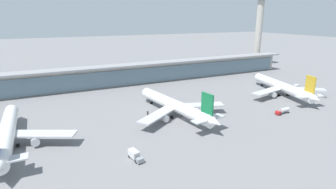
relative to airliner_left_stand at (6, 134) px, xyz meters
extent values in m
plane|color=slate|center=(74.18, -3.91, -5.43)|extent=(1200.00, 1200.00, 0.00)
cylinder|color=white|center=(0.01, 1.32, 0.02)|extent=(5.98, 54.58, 5.75)
cone|color=white|center=(0.13, 30.90, 0.02)|extent=(5.66, 5.20, 5.64)
cube|color=black|center=(0.12, 27.61, 1.03)|extent=(4.32, 2.40, 0.69)
cube|color=#B7BABF|center=(12.38, -3.74, -0.99)|extent=(25.05, 16.66, 0.69)
cylinder|color=silver|center=(9.40, -4.30, -2.97)|extent=(3.19, 4.18, 3.17)
cylinder|color=black|center=(3.17, -1.66, -4.74)|extent=(1.20, 1.39, 1.39)
cylinder|color=black|center=(0.10, 23.15, -4.74)|extent=(1.20, 1.39, 1.39)
cylinder|color=white|center=(72.26, 2.73, 0.02)|extent=(13.48, 54.81, 5.75)
cone|color=white|center=(68.04, 32.01, 0.02)|extent=(6.32, 5.93, 5.64)
cone|color=white|center=(76.44, -26.26, 0.60)|extent=(6.03, 7.00, 5.18)
cube|color=black|center=(68.51, 28.75, 1.03)|extent=(4.61, 2.97, 0.69)
cube|color=#B7BABF|center=(60.70, -3.99, -0.99)|extent=(24.08, 19.19, 0.69)
cube|color=#B7BABF|center=(85.25, -0.45, -0.99)|extent=(25.55, 13.62, 0.69)
cylinder|color=silver|center=(63.73, -4.14, -2.97)|extent=(3.74, 4.58, 3.17)
cylinder|color=silver|center=(82.38, -1.45, -2.97)|extent=(3.74, 4.58, 3.17)
cube|color=#14703D|center=(75.73, -21.32, 7.36)|extent=(1.68, 6.97, 8.93)
cube|color=#B7BABF|center=(75.87, -22.30, 0.88)|extent=(16.33, 6.58, 0.50)
cylinder|color=black|center=(69.54, -0.67, -4.74)|extent=(1.38, 1.54, 1.39)
cylinder|color=black|center=(75.83, 0.24, -4.74)|extent=(1.38, 1.54, 1.39)
cylinder|color=black|center=(69.15, 24.33, -4.74)|extent=(1.38, 1.54, 1.39)
cylinder|color=white|center=(150.51, 5.85, 0.02)|extent=(18.47, 54.37, 5.75)
cone|color=white|center=(157.50, 34.59, 0.02)|extent=(6.70, 6.36, 5.64)
cone|color=white|center=(143.60, -22.61, 0.60)|extent=(6.53, 7.37, 5.18)
cube|color=black|center=(156.72, 31.39, 1.03)|extent=(4.75, 3.33, 0.69)
cube|color=#B7BABF|center=(137.28, 3.91, -0.99)|extent=(25.58, 11.50, 0.69)
cube|color=#B7BABF|center=(161.38, -1.94, -0.99)|extent=(23.14, 20.71, 0.69)
cylinder|color=silver|center=(140.04, 2.65, -2.97)|extent=(4.07, 4.80, 3.17)
cylinder|color=silver|center=(158.35, -1.80, -2.97)|extent=(4.07, 4.80, 3.17)
cube|color=gold|center=(144.78, -17.76, 7.36)|extent=(2.31, 6.91, 8.93)
cube|color=#B7BABF|center=(144.54, -18.72, 0.88)|extent=(16.45, 7.99, 0.50)
cylinder|color=black|center=(146.73, 3.71, -4.74)|extent=(1.48, 1.63, 1.39)
cylinder|color=black|center=(152.90, 2.21, -4.74)|extent=(1.48, 1.63, 1.39)
cylinder|color=black|center=(155.67, 27.06, -4.74)|extent=(1.48, 1.63, 1.39)
cube|color=yellow|center=(58.61, 3.09, -4.68)|extent=(3.19, 5.12, 0.60)
cube|color=black|center=(59.35, 5.40, -3.60)|extent=(2.07, 4.04, 1.72)
cylinder|color=black|center=(58.33, 4.95, -4.98)|extent=(0.54, 0.94, 0.90)
cylinder|color=black|center=(59.91, 4.44, -4.98)|extent=(0.54, 0.94, 0.90)
cylinder|color=black|center=(57.30, 1.75, -4.98)|extent=(0.54, 0.94, 0.90)
cylinder|color=black|center=(58.88, 1.24, -4.98)|extent=(0.54, 0.94, 0.90)
cube|color=#234C9E|center=(167.07, 10.29, -4.23)|extent=(2.08, 2.51, 1.50)
cube|color=black|center=(166.28, 10.19, -3.93)|extent=(0.39, 2.07, 0.70)
cube|color=silver|center=(171.14, 10.83, -3.58)|extent=(4.86, 2.88, 2.50)
cylinder|color=black|center=(168.00, 9.35, -4.98)|extent=(0.93, 0.39, 0.90)
cylinder|color=black|center=(167.73, 11.45, -4.98)|extent=(0.93, 0.39, 0.90)
cylinder|color=black|center=(172.76, 9.97, -4.98)|extent=(0.93, 0.39, 0.90)
cylinder|color=black|center=(172.49, 12.07, -4.98)|extent=(0.93, 0.39, 0.90)
cube|color=gray|center=(40.95, -33.29, -4.23)|extent=(2.60, 2.20, 1.50)
cube|color=black|center=(41.10, -34.07, -3.93)|extent=(2.06, 0.51, 0.70)
cube|color=silver|center=(40.18, -29.26, -3.58)|extent=(3.13, 4.95, 2.50)
cylinder|color=black|center=(41.84, -32.30, -4.98)|extent=(0.44, 0.94, 0.90)
cylinder|color=black|center=(39.76, -32.70, -4.98)|extent=(0.44, 0.94, 0.90)
cylinder|color=black|center=(40.93, -27.59, -4.98)|extent=(0.44, 0.94, 0.90)
cylinder|color=black|center=(38.86, -27.99, -4.98)|extent=(0.44, 0.94, 0.90)
cube|color=#B21E1E|center=(119.90, -20.16, -4.23)|extent=(2.18, 2.55, 1.50)
cylinder|color=silver|center=(124.69, -19.78, -3.53)|extent=(5.75, 2.53, 2.10)
cylinder|color=black|center=(120.94, -21.19, -4.98)|extent=(0.92, 0.35, 0.90)
cylinder|color=black|center=(120.76, -18.98, -4.98)|extent=(0.92, 0.35, 0.90)
cylinder|color=black|center=(126.62, -20.74, -4.98)|extent=(0.92, 0.35, 0.90)
cylinder|color=black|center=(126.44, -18.54, -4.98)|extent=(0.92, 0.35, 0.90)
cube|color=#B2ADA3|center=(74.18, 74.40, 1.57)|extent=(273.39, 8.00, 14.00)
cube|color=slate|center=(74.18, 70.10, 0.87)|extent=(267.92, 0.50, 11.20)
cube|color=gray|center=(74.18, 72.40, 9.17)|extent=(278.86, 12.80, 1.20)
cylinder|color=#B2ADA3|center=(211.55, 92.16, 26.73)|extent=(6.40, 6.40, 64.33)
camera|label=1|loc=(14.30, -109.54, 42.31)|focal=28.51mm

